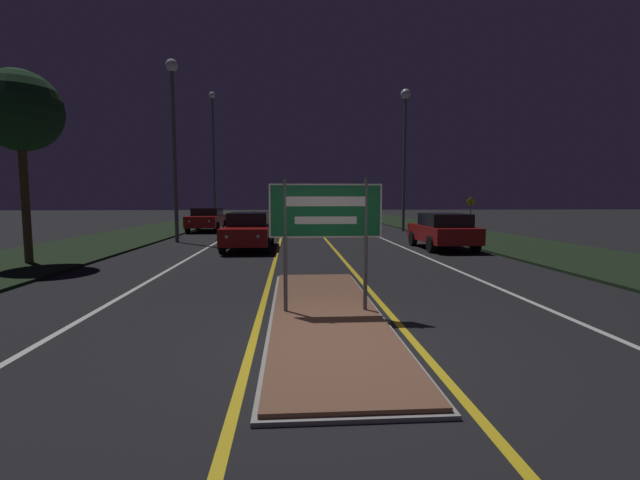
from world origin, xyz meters
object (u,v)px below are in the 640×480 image
(highway_sign, at_px, (326,217))
(car_receding_1, at_px, (340,218))
(streetlight_left_near, at_px, (173,120))
(car_approaching_0, at_px, (249,230))
(streetlight_right_near, at_px, (405,132))
(car_approaching_1, at_px, (207,219))
(warning_sign, at_px, (471,211))
(car_receding_2, at_px, (355,213))
(streetlight_left_far, at_px, (213,144))
(car_receding_0, at_px, (443,230))

(highway_sign, distance_m, car_receding_1, 21.73)
(streetlight_left_near, distance_m, car_approaching_0, 6.93)
(streetlight_right_near, relative_size, car_receding_1, 2.18)
(streetlight_left_near, relative_size, car_receding_1, 2.07)
(car_approaching_1, height_order, warning_sign, warning_sign)
(car_approaching_1, bearing_deg, highway_sign, -73.72)
(streetlight_right_near, relative_size, car_approaching_0, 1.89)
(streetlight_right_near, xyz_separation_m, car_approaching_0, (-9.05, -9.49, -5.54))
(streetlight_left_near, xyz_separation_m, streetlight_right_near, (12.79, 6.48, 0.54))
(car_approaching_0, bearing_deg, streetlight_right_near, 46.35)
(highway_sign, distance_m, warning_sign, 19.44)
(car_receding_2, bearing_deg, streetlight_left_far, -152.85)
(streetlight_left_far, distance_m, car_receding_0, 21.84)
(streetlight_right_near, bearing_deg, car_approaching_1, 176.23)
(car_receding_1, relative_size, warning_sign, 1.94)
(streetlight_left_near, xyz_separation_m, car_receding_0, (11.79, -3.61, -5.02))
(car_receding_1, bearing_deg, car_approaching_0, -114.83)
(streetlight_left_far, bearing_deg, car_receding_0, -54.17)
(streetlight_left_far, height_order, car_receding_0, streetlight_left_far)
(streetlight_left_near, bearing_deg, warning_sign, 11.55)
(car_receding_1, bearing_deg, car_approaching_1, -175.67)
(car_receding_1, bearing_deg, streetlight_right_near, -20.85)
(streetlight_left_far, height_order, car_receding_2, streetlight_left_far)
(car_receding_2, bearing_deg, streetlight_left_near, -120.49)
(car_receding_1, bearing_deg, car_receding_2, 76.60)
(car_receding_0, height_order, car_approaching_0, car_approaching_0)
(streetlight_left_near, xyz_separation_m, warning_sign, (15.89, 3.25, -4.42))
(streetlight_left_near, xyz_separation_m, car_approaching_1, (0.02, 7.32, -4.99))
(streetlight_left_far, height_order, car_approaching_0, streetlight_left_far)
(car_receding_0, xyz_separation_m, warning_sign, (4.09, 6.86, 0.60))
(car_receding_1, xyz_separation_m, car_receding_2, (2.80, 11.75, -0.04))
(car_receding_1, relative_size, car_receding_2, 0.91)
(streetlight_left_far, relative_size, car_receding_0, 2.51)
(streetlight_right_near, height_order, car_receding_2, streetlight_right_near)
(streetlight_left_far, relative_size, streetlight_right_near, 1.15)
(streetlight_right_near, distance_m, car_approaching_0, 14.24)
(highway_sign, relative_size, car_receding_2, 0.51)
(streetlight_left_near, distance_m, streetlight_left_far, 13.52)
(car_receding_1, distance_m, car_receding_2, 12.08)
(streetlight_right_near, distance_m, warning_sign, 6.68)
(car_approaching_0, distance_m, warning_sign, 13.68)
(car_approaching_0, relative_size, car_approaching_1, 1.00)
(car_approaching_1, relative_size, warning_sign, 2.23)
(car_approaching_1, distance_m, warning_sign, 16.39)
(streetlight_left_far, xyz_separation_m, streetlight_right_near, (13.34, -7.02, -0.08))
(highway_sign, relative_size, car_receding_1, 0.56)
(car_approaching_1, bearing_deg, streetlight_right_near, -3.77)
(car_receding_2, relative_size, warning_sign, 2.13)
(streetlight_left_near, bearing_deg, car_receding_2, 59.51)
(streetlight_left_far, height_order, warning_sign, streetlight_left_far)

